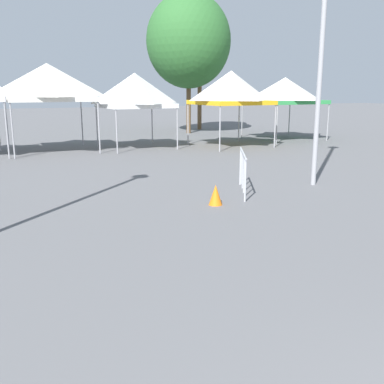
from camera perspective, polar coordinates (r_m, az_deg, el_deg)
name	(u,v)px	position (r m, az deg, el deg)	size (l,w,h in m)	color
canopy_tent_far_right	(48,82)	(20.47, -18.08, 13.30)	(3.60, 3.60, 3.76)	#9E9EA3
canopy_tent_behind_right	(135,90)	(20.78, -7.36, 12.87)	(3.17, 3.17, 3.40)	#9E9EA3
canopy_tent_behind_left	(231,88)	(21.40, 5.06, 13.25)	(3.32, 3.32, 3.52)	#9E9EA3
canopy_tent_left_of_center	(285,91)	(24.93, 11.92, 12.68)	(3.48, 3.48, 3.30)	#9E9EA3
tree_behind_tents_center	(189,41)	(28.04, -0.45, 18.90)	(5.08, 5.08, 8.31)	brown
tree_behind_tents_left	(200,44)	(30.69, 1.01, 18.58)	(3.54, 3.54, 7.59)	brown
crowd_barrier_by_lift	(243,164)	(11.59, 6.58, 3.56)	(1.02, 1.88, 1.08)	#B7BABF
traffic_cone_lot_center	(216,195)	(10.38, 3.06, -0.37)	(0.32, 0.32, 0.48)	orange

